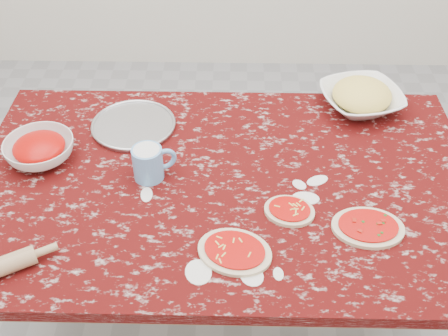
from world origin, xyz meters
TOP-DOWN VIEW (x-y plane):
  - ground at (0.00, 0.00)m, footprint 4.00×4.00m
  - worktable at (0.00, 0.00)m, footprint 1.60×1.00m
  - pizza_tray at (-0.32, 0.27)m, footprint 0.36×0.36m
  - sauce_bowl at (-0.60, 0.09)m, footprint 0.29×0.29m
  - cheese_bowl at (0.49, 0.41)m, footprint 0.35×0.35m
  - flour_mug at (-0.23, 0.01)m, footprint 0.14×0.09m
  - pizza_left at (0.04, -0.30)m, footprint 0.25×0.22m
  - pizza_mid at (0.20, -0.14)m, footprint 0.18×0.16m
  - pizza_right at (0.42, -0.20)m, footprint 0.21×0.17m

SIDE VIEW (x-z plane):
  - ground at x=0.00m, z-range 0.00..0.00m
  - worktable at x=0.00m, z-range 0.29..1.04m
  - pizza_tray at x=-0.32m, z-range 0.75..0.76m
  - pizza_mid at x=0.20m, z-range 0.75..0.77m
  - pizza_right at x=0.42m, z-range 0.75..0.77m
  - pizza_left at x=0.04m, z-range 0.75..0.77m
  - cheese_bowl at x=0.49m, z-range 0.75..0.82m
  - sauce_bowl at x=-0.60m, z-range 0.75..0.82m
  - flour_mug at x=-0.23m, z-range 0.75..0.86m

